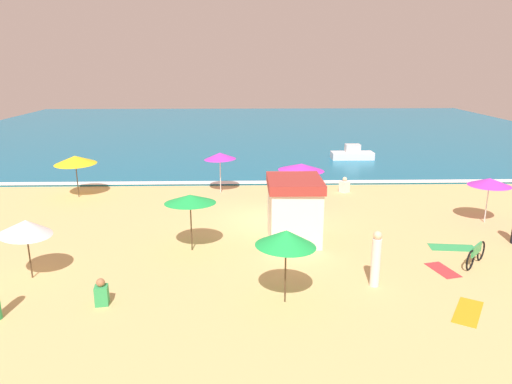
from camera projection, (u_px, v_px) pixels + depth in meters
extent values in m
plane|color=#D8B775|center=(271.00, 219.00, 20.95)|extent=(60.00, 60.00, 0.00)
cube|color=#146B93|center=(256.00, 130.00, 47.90)|extent=(60.00, 44.00, 0.10)
cube|color=white|center=(265.00, 182.00, 26.99)|extent=(57.00, 0.70, 0.01)
cube|color=white|center=(294.00, 214.00, 18.31)|extent=(1.94, 2.31, 2.12)
cube|color=#A5332D|center=(295.00, 183.00, 17.97)|extent=(2.07, 2.47, 0.37)
cylinder|color=#4C3823|center=(77.00, 177.00, 24.20)|extent=(0.05, 0.05, 2.11)
cone|color=yellow|center=(75.00, 160.00, 23.96)|extent=(2.59, 2.60, 0.49)
cylinder|color=silver|center=(487.00, 201.00, 20.35)|extent=(0.05, 0.05, 1.93)
cone|color=#B733C6|center=(490.00, 182.00, 20.12)|extent=(2.48, 2.48, 0.35)
cylinder|color=silver|center=(220.00, 173.00, 24.97)|extent=(0.05, 0.05, 2.12)
cone|color=#B733C6|center=(220.00, 156.00, 24.72)|extent=(1.71, 1.70, 0.41)
cylinder|color=#4C3823|center=(29.00, 250.00, 15.07)|extent=(0.05, 0.05, 1.93)
cone|color=white|center=(26.00, 227.00, 14.86)|extent=(1.93, 1.89, 0.65)
cylinder|color=#4C3823|center=(191.00, 223.00, 17.30)|extent=(0.05, 0.05, 2.10)
cone|color=green|center=(190.00, 199.00, 17.04)|extent=(2.00, 2.01, 0.39)
cylinder|color=#4C3823|center=(301.00, 184.00, 23.14)|extent=(0.05, 0.05, 1.95)
cone|color=#B733C6|center=(301.00, 167.00, 22.91)|extent=(3.16, 3.16, 0.41)
cylinder|color=#4C3823|center=(285.00, 268.00, 13.50)|extent=(0.05, 0.05, 2.17)
cone|color=green|center=(286.00, 238.00, 13.26)|extent=(2.29, 2.28, 0.54)
torus|color=black|center=(470.00, 260.00, 15.84)|extent=(0.54, 0.56, 0.72)
torus|color=black|center=(481.00, 251.00, 16.63)|extent=(0.54, 0.56, 0.72)
cube|color=green|center=(477.00, 250.00, 16.18)|extent=(0.65, 0.68, 0.36)
cube|color=white|center=(344.00, 187.00, 25.27)|extent=(0.60, 0.60, 0.61)
sphere|color=beige|center=(345.00, 179.00, 25.16)|extent=(0.24, 0.24, 0.24)
cylinder|color=white|center=(376.00, 263.00, 14.57)|extent=(0.36, 0.36, 1.56)
sphere|color=beige|center=(378.00, 235.00, 14.33)|extent=(0.27, 0.27, 0.27)
cube|color=green|center=(102.00, 295.00, 13.57)|extent=(0.42, 0.42, 0.58)
sphere|color=#9E6B47|center=(100.00, 283.00, 13.46)|extent=(0.25, 0.25, 0.25)
cylinder|color=green|center=(300.00, 202.00, 21.16)|extent=(0.40, 0.40, 1.37)
sphere|color=#9E6B47|center=(301.00, 185.00, 20.94)|extent=(0.27, 0.27, 0.27)
cube|color=red|center=(443.00, 270.00, 15.86)|extent=(0.89, 1.37, 0.01)
cube|color=green|center=(452.00, 248.00, 17.77)|extent=(1.75, 0.90, 0.01)
cube|color=orange|center=(468.00, 312.00, 13.22)|extent=(1.42, 1.73, 0.01)
cube|color=white|center=(352.00, 156.00, 33.34)|extent=(2.95, 1.15, 0.51)
cube|color=silver|center=(353.00, 148.00, 33.20)|extent=(1.04, 0.68, 0.55)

